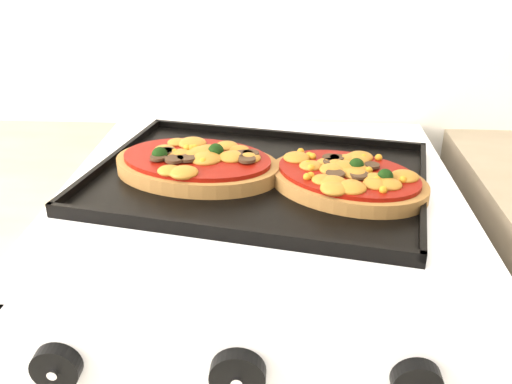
{
  "coord_description": "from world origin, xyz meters",
  "views": [
    {
      "loc": [
        -0.0,
        0.93,
        1.27
      ],
      "look_at": [
        -0.05,
        1.66,
        0.92
      ],
      "focal_mm": 40.0,
      "sensor_mm": 36.0,
      "label": 1
    }
  ],
  "objects": [
    {
      "name": "baking_tray",
      "position": [
        -0.05,
        1.71,
        0.92
      ],
      "size": [
        0.55,
        0.45,
        0.02
      ],
      "primitive_type": "cube",
      "rotation": [
        0.0,
        0.0,
        -0.2
      ],
      "color": "black",
      "rests_on": "stove"
    },
    {
      "name": "knob_left",
      "position": [
        -0.23,
        1.37,
        0.85
      ],
      "size": [
        0.05,
        0.02,
        0.05
      ],
      "primitive_type": "cylinder",
      "rotation": [
        1.57,
        0.0,
        0.0
      ],
      "color": "black",
      "rests_on": "control_panel"
    },
    {
      "name": "pizza_right",
      "position": [
        0.08,
        1.68,
        0.94
      ],
      "size": [
        0.28,
        0.26,
        0.03
      ],
      "primitive_type": null,
      "rotation": [
        0.0,
        0.0,
        -0.52
      ],
      "color": "brown",
      "rests_on": "baking_tray"
    },
    {
      "name": "knob_right",
      "position": [
        0.13,
        1.37,
        0.85
      ],
      "size": [
        0.05,
        0.02,
        0.05
      ],
      "primitive_type": "cylinder",
      "rotation": [
        1.57,
        0.0,
        0.0
      ],
      "color": "black",
      "rests_on": "control_panel"
    },
    {
      "name": "knob_center",
      "position": [
        -0.05,
        1.37,
        0.85
      ],
      "size": [
        0.06,
        0.02,
        0.06
      ],
      "primitive_type": "cylinder",
      "rotation": [
        1.57,
        0.0,
        0.0
      ],
      "color": "black",
      "rests_on": "control_panel"
    },
    {
      "name": "control_panel",
      "position": [
        -0.04,
        1.39,
        0.85
      ],
      "size": [
        0.6,
        0.02,
        0.09
      ],
      "primitive_type": "cube",
      "color": "white",
      "rests_on": "stove"
    },
    {
      "name": "pizza_left",
      "position": [
        -0.14,
        1.72,
        0.94
      ],
      "size": [
        0.28,
        0.22,
        0.04
      ],
      "primitive_type": null,
      "rotation": [
        0.0,
        0.0,
        -0.22
      ],
      "color": "brown",
      "rests_on": "baking_tray"
    }
  ]
}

